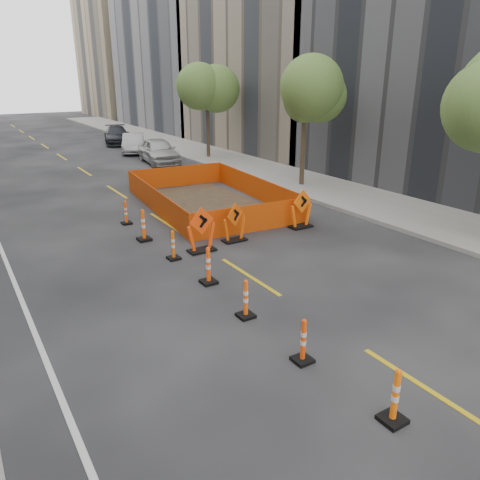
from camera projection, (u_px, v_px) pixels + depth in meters
ground_plane at (349, 339)px, 10.25m from camera, size 140.00×140.00×0.00m
sidewalk_right at (310, 184)px, 24.30m from camera, size 4.00×90.00×0.15m
bld_right_c at (295, 52)px, 35.38m from camera, size 12.00×16.00×14.00m
bld_right_d at (196, 26)px, 47.47m from camera, size 12.00×18.00×20.00m
bld_right_e at (134, 54)px, 62.83m from camera, size 12.00×14.00×16.00m
tree_r_b at (305, 95)px, 22.50m from camera, size 2.80×2.80×5.95m
tree_r_c at (207, 89)px, 30.48m from camera, size 2.80×2.80×5.95m
channelizer_1 at (395, 396)px, 7.66m from camera, size 0.41×0.41×1.03m
channelizer_2 at (303, 341)px, 9.31m from camera, size 0.38×0.38×0.97m
channelizer_3 at (246, 299)px, 11.04m from camera, size 0.38×0.38×0.97m
channelizer_4 at (208, 265)px, 12.82m from camera, size 0.42×0.42×1.07m
channelizer_5 at (173, 245)px, 14.52m from camera, size 0.38×0.38×0.95m
channelizer_6 at (143, 225)px, 16.14m from camera, size 0.45×0.45×1.13m
channelizer_7 at (126, 212)px, 17.94m from camera, size 0.37×0.37×0.94m
chevron_sign_left at (201, 229)px, 15.07m from camera, size 1.07×0.71×1.51m
chevron_sign_center at (234, 222)px, 16.02m from camera, size 1.07×0.86×1.39m
chevron_sign_right at (301, 209)px, 17.45m from camera, size 1.04×0.69×1.48m
safety_fence at (208, 194)px, 20.50m from camera, size 5.62×8.70×1.04m
parked_car_near at (159, 151)px, 30.08m from camera, size 2.42×4.86×1.59m
parked_car_mid at (133, 143)px, 34.17m from camera, size 2.90×4.39×1.37m
parked_car_far at (117, 135)px, 38.43m from camera, size 3.12×5.14×1.39m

